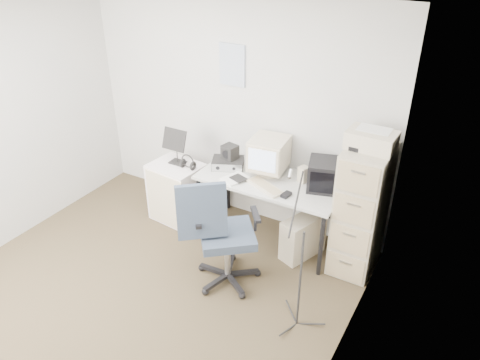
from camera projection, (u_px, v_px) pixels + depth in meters
The scene contains 22 objects.
floor at pixel (138, 298), 4.35m from camera, with size 3.60×3.60×0.01m, color #3E3626.
ceiling at pixel (98, 18), 3.12m from camera, with size 3.60×3.60×0.01m, color white.
wall_back at pixel (235, 111), 5.09m from camera, with size 3.60×0.02×2.50m, color beige.
wall_right at pixel (337, 251), 2.95m from camera, with size 0.02×3.60×2.50m, color beige.
wall_calendar at pixel (232, 65), 4.85m from camera, with size 0.30×0.02×0.44m, color white.
filing_cabinet at pixel (361, 210), 4.46m from camera, with size 0.40×0.60×1.30m, color #C3B698.
printer at pixel (372, 140), 4.10m from camera, with size 0.42×0.29×0.16m, color beige.
desk at pixel (270, 210), 4.99m from camera, with size 1.50×0.70×0.73m, color silver.
crt_monitor at pixel (269, 157), 4.83m from camera, with size 0.36×0.38×0.40m, color beige.
crt_tv at pixel (325, 175), 4.60m from camera, with size 0.32×0.34×0.29m, color black.
desk_speaker at pixel (303, 174), 4.74m from camera, with size 0.09×0.09×0.17m, color beige.
keyboard at pixel (265, 187), 4.66m from camera, with size 0.43×0.15×0.02m, color beige.
mouse at pixel (286, 195), 4.52m from camera, with size 0.07×0.11×0.03m, color black.
radio_receiver at pixel (228, 163), 5.03m from camera, with size 0.33×0.24×0.10m, color black.
radio_speaker at pixel (230, 152), 4.99m from camera, with size 0.15×0.14×0.15m, color black.
papers at pixel (235, 179), 4.81m from camera, with size 0.19×0.26×0.02m, color white.
pc_tower at pixel (303, 237), 4.80m from camera, with size 0.21×0.48×0.45m, color beige.
office_chair at pixel (227, 233), 4.30m from camera, with size 0.63×0.63×1.10m, color #445266.
side_cart at pixel (178, 192), 5.35m from camera, with size 0.56×0.45×0.69m, color white.
music_stand at pixel (176, 146), 5.12m from camera, with size 0.29×0.15×0.42m, color black.
headphones at pixel (188, 164), 5.09m from camera, with size 0.18×0.18×0.03m, color black.
mic_stand at pixel (301, 266), 3.76m from camera, with size 0.02×0.02×1.27m, color black.
Camera 1 is at (2.43, -2.35, 3.09)m, focal length 35.00 mm.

